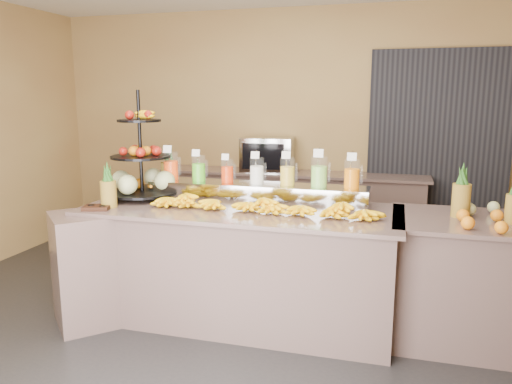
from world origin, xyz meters
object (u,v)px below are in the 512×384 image
at_px(fruit_stand, 146,171).
at_px(oven_warmer, 268,154).
at_px(right_fruit_pile, 486,212).
at_px(pitcher_tray, 257,192).
at_px(banana_heap, 262,204).
at_px(condiment_caddy, 97,208).

relative_size(fruit_stand, oven_warmer, 1.56).
bearing_deg(right_fruit_pile, pitcher_tray, 171.05).
bearing_deg(pitcher_tray, banana_heap, -68.39).
height_order(fruit_stand, right_fruit_pile, fruit_stand).
relative_size(pitcher_tray, banana_heap, 1.02).
bearing_deg(condiment_caddy, right_fruit_pile, 7.23).
xyz_separation_m(fruit_stand, right_fruit_pile, (2.69, -0.15, -0.16)).
xyz_separation_m(banana_heap, fruit_stand, (-1.10, 0.22, 0.18)).
bearing_deg(fruit_stand, oven_warmer, 52.47).
bearing_deg(condiment_caddy, oven_warmer, 71.15).
xyz_separation_m(fruit_stand, condiment_caddy, (-0.16, -0.51, -0.22)).
height_order(fruit_stand, oven_warmer, fruit_stand).
height_order(pitcher_tray, banana_heap, same).
relative_size(pitcher_tray, fruit_stand, 2.01).
relative_size(banana_heap, oven_warmer, 3.07).
bearing_deg(pitcher_tray, oven_warmer, 101.37).
bearing_deg(fruit_stand, condiment_caddy, -125.82).
xyz_separation_m(condiment_caddy, oven_warmer, (0.79, 2.30, 0.18)).
bearing_deg(banana_heap, pitcher_tray, 111.61).
bearing_deg(fruit_stand, banana_heap, -29.82).
distance_m(pitcher_tray, banana_heap, 0.37).
xyz_separation_m(right_fruit_pile, oven_warmer, (-2.06, 1.94, 0.12)).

